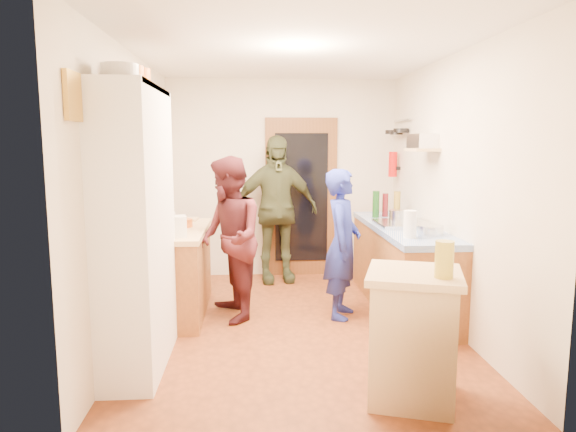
{
  "coord_description": "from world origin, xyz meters",
  "views": [
    {
      "loc": [
        -0.39,
        -4.82,
        1.77
      ],
      "look_at": [
        -0.05,
        0.15,
        1.06
      ],
      "focal_mm": 32.0,
      "sensor_mm": 36.0,
      "label": 1
    }
  ],
  "objects": [
    {
      "name": "floor",
      "position": [
        0.0,
        0.0,
        -0.01
      ],
      "size": [
        3.0,
        4.0,
        0.02
      ],
      "primitive_type": "cube",
      "color": "brown",
      "rests_on": "ground"
    },
    {
      "name": "ceiling",
      "position": [
        0.0,
        0.0,
        2.61
      ],
      "size": [
        3.0,
        4.0,
        0.02
      ],
      "primitive_type": "cube",
      "color": "silver",
      "rests_on": "ground"
    },
    {
      "name": "wall_back",
      "position": [
        0.0,
        2.01,
        1.3
      ],
      "size": [
        3.0,
        0.02,
        2.6
      ],
      "primitive_type": "cube",
      "color": "beige",
      "rests_on": "ground"
    },
    {
      "name": "wall_front",
      "position": [
        0.0,
        -2.01,
        1.3
      ],
      "size": [
        3.0,
        0.02,
        2.6
      ],
      "primitive_type": "cube",
      "color": "beige",
      "rests_on": "ground"
    },
    {
      "name": "wall_left",
      "position": [
        -1.51,
        0.0,
        1.3
      ],
      "size": [
        0.02,
        4.0,
        2.6
      ],
      "primitive_type": "cube",
      "color": "beige",
      "rests_on": "ground"
    },
    {
      "name": "wall_right",
      "position": [
        1.51,
        0.0,
        1.3
      ],
      "size": [
        0.02,
        4.0,
        2.6
      ],
      "primitive_type": "cube",
      "color": "beige",
      "rests_on": "ground"
    },
    {
      "name": "door_frame",
      "position": [
        0.25,
        1.97,
        1.05
      ],
      "size": [
        0.95,
        0.06,
        2.1
      ],
      "primitive_type": "cube",
      "color": "brown",
      "rests_on": "ground"
    },
    {
      "name": "door_glass",
      "position": [
        0.25,
        1.94,
        1.05
      ],
      "size": [
        0.7,
        0.02,
        1.7
      ],
      "primitive_type": "cube",
      "color": "black",
      "rests_on": "door_frame"
    },
    {
      "name": "hutch_body",
      "position": [
        -1.3,
        -0.8,
        1.1
      ],
      "size": [
        0.4,
        1.2,
        2.2
      ],
      "primitive_type": "cube",
      "color": "white",
      "rests_on": "ground"
    },
    {
      "name": "hutch_top_shelf",
      "position": [
        -1.3,
        -0.8,
        2.18
      ],
      "size": [
        0.4,
        1.14,
        0.04
      ],
      "primitive_type": "cube",
      "color": "white",
      "rests_on": "hutch_body"
    },
    {
      "name": "plate_stack",
      "position": [
        -1.3,
        -1.11,
        2.25
      ],
      "size": [
        0.26,
        0.26,
        0.11
      ],
      "primitive_type": "cylinder",
      "color": "white",
      "rests_on": "hutch_top_shelf"
    },
    {
      "name": "orange_pot_a",
      "position": [
        -1.3,
        -0.75,
        2.27
      ],
      "size": [
        0.18,
        0.18,
        0.15
      ],
      "primitive_type": "cylinder",
      "color": "orange",
      "rests_on": "hutch_top_shelf"
    },
    {
      "name": "orange_pot_b",
      "position": [
        -1.3,
        -0.5,
        2.28
      ],
      "size": [
        0.18,
        0.18,
        0.16
      ],
      "primitive_type": "cylinder",
      "color": "orange",
      "rests_on": "hutch_top_shelf"
    },
    {
      "name": "left_counter_base",
      "position": [
        -1.2,
        0.45,
        0.42
      ],
      "size": [
        0.6,
        1.4,
        0.85
      ],
      "primitive_type": "cube",
      "color": "#9B5B26",
      "rests_on": "ground"
    },
    {
      "name": "left_counter_top",
      "position": [
        -1.2,
        0.45,
        0.88
      ],
      "size": [
        0.64,
        1.44,
        0.05
      ],
      "primitive_type": "cube",
      "color": "tan",
      "rests_on": "left_counter_base"
    },
    {
      "name": "toaster",
      "position": [
        -1.15,
        -0.04,
        1.0
      ],
      "size": [
        0.29,
        0.22,
        0.2
      ],
      "primitive_type": "cube",
      "rotation": [
        0.0,
        0.0,
        0.2
      ],
      "color": "white",
      "rests_on": "left_counter_top"
    },
    {
      "name": "kettle",
      "position": [
        -1.25,
        0.32,
        0.99
      ],
      "size": [
        0.17,
        0.17,
        0.18
      ],
      "primitive_type": "cylinder",
      "rotation": [
        0.0,
        0.0,
        -0.04
      ],
      "color": "white",
      "rests_on": "left_counter_top"
    },
    {
      "name": "orange_bowl",
      "position": [
        -1.12,
        0.54,
        0.94
      ],
      "size": [
        0.21,
        0.21,
        0.08
      ],
      "primitive_type": "cylinder",
      "rotation": [
        0.0,
        0.0,
        0.11
      ],
      "color": "orange",
      "rests_on": "left_counter_top"
    },
    {
      "name": "chopping_board",
      "position": [
        -1.18,
        1.01,
        0.91
      ],
      "size": [
        0.32,
        0.25,
        0.02
      ],
      "primitive_type": "cube",
      "rotation": [
        0.0,
        0.0,
        -0.12
      ],
      "color": "tan",
      "rests_on": "left_counter_top"
    },
    {
      "name": "right_counter_base",
      "position": [
        1.2,
        0.5,
        0.42
      ],
      "size": [
        0.6,
        2.2,
        0.84
      ],
      "primitive_type": "cube",
      "color": "#9B5B26",
      "rests_on": "ground"
    },
    {
      "name": "right_counter_top",
      "position": [
        1.2,
        0.5,
        0.87
      ],
      "size": [
        0.62,
        2.22,
        0.06
      ],
      "primitive_type": "cube",
      "color": "blue",
      "rests_on": "right_counter_base"
    },
    {
      "name": "hob",
      "position": [
        1.2,
        0.46,
        0.92
      ],
      "size": [
        0.55,
        0.58,
        0.04
      ],
      "primitive_type": "cube",
      "color": "silver",
      "rests_on": "right_counter_top"
    },
    {
      "name": "pot_on_hob",
      "position": [
        1.15,
        0.49,
        1.0
      ],
      "size": [
        0.19,
        0.19,
        0.13
      ],
      "primitive_type": "cylinder",
      "color": "silver",
      "rests_on": "hob"
    },
    {
      "name": "bottle_a",
      "position": [
        1.05,
        1.09,
        1.06
      ],
      "size": [
        0.08,
        0.08,
        0.32
      ],
      "primitive_type": "cylinder",
      "rotation": [
        0.0,
        0.0,
        0.0
      ],
      "color": "#143F14",
      "rests_on": "right_counter_top"
    },
    {
      "name": "bottle_b",
      "position": [
        1.18,
        1.15,
        1.04
      ],
      "size": [
        0.07,
        0.07,
        0.28
      ],
      "primitive_type": "cylinder",
      "rotation": [
        0.0,
        0.0,
        0.02
      ],
      "color": "#591419",
      "rests_on": "right_counter_top"
    },
    {
      "name": "bottle_c",
      "position": [
        1.31,
        1.11,
        1.05
      ],
      "size": [
        0.08,
        0.08,
        0.31
      ],
      "primitive_type": "cylinder",
      "rotation": [
        0.0,
        0.0,
        -0.11
      ],
      "color": "olive",
      "rests_on": "right_counter_top"
    },
    {
      "name": "paper_towel",
      "position": [
        1.05,
        -0.24,
        1.03
      ],
      "size": [
        0.14,
        0.14,
        0.26
      ],
      "primitive_type": "cylinder",
      "rotation": [
        0.0,
        0.0,
        0.26
      ],
      "color": "white",
      "rests_on": "right_counter_top"
    },
    {
      "name": "mixing_bowl",
      "position": [
        1.3,
        -0.1,
        0.95
      ],
      "size": [
        0.28,
        0.28,
        0.09
      ],
      "primitive_type": "cylinder",
      "rotation": [
        0.0,
        0.0,
        -0.22
      ],
      "color": "silver",
      "rests_on": "right_counter_top"
    },
    {
      "name": "island_base",
      "position": [
        0.69,
        -1.51,
        0.43
      ],
      "size": [
        0.69,
        0.69,
        0.86
      ],
      "primitive_type": "cube",
      "rotation": [
        0.0,
        0.0,
        -0.31
      ],
      "color": "tan",
      "rests_on": "ground"
    },
    {
      "name": "island_top",
      "position": [
        0.69,
        -1.51,
        0.89
      ],
      "size": [
        0.78,
        0.78,
        0.05
      ],
      "primitive_type": "cube",
      "rotation": [
        0.0,
        0.0,
        -0.31
      ],
      "color": "tan",
      "rests_on": "island_base"
    },
    {
      "name": "cutting_board",
      "position": [
        0.66,
        -1.45,
        0.9
      ],
      "size": [
        0.42,
        0.37,
        0.02
      ],
      "primitive_type": "cube",
      "rotation": [
        0.0,
        0.0,
        -0.31
      ],
      "color": "white",
      "rests_on": "island_top"
    },
    {
      "name": "oil_jar",
      "position": [
        0.83,
        -1.68,
        1.03
      ],
      "size": [
        0.15,
        0.15,
        0.24
      ],
      "primitive_type": "cylinder",
      "rotation": [
        0.0,
        0.0,
        -0.31
      ],
      "color": "#AD9E2D",
      "rests_on": "island_top"
    },
    {
      "name": "pan_rail",
      "position": [
        1.46,
        1.52,
        2.05
      ],
      "size": [
        0.02,
        0.65,
        0.02
      ],
      "primitive_type": "cylinder",
      "rotation": [
        1.57,
        0.0,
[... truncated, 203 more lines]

